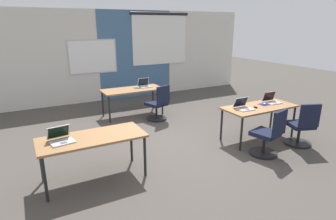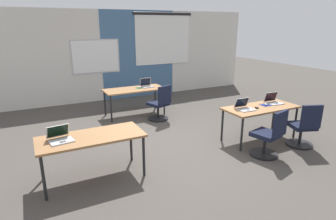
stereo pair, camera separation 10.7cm
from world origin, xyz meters
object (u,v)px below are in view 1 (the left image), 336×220
Objects in this scene: desk_near_right at (259,109)px; laptop_near_right_end at (272,100)px; desk_near_left at (92,140)px; laptop_near_left_end at (61,139)px; chair_far_right at (158,106)px; mouse_near_right_end at (264,104)px; mouse_near_right_inner at (256,107)px; laptop_near_right_inner at (244,107)px; chair_near_right_inner at (269,137)px; chair_near_right_end at (302,128)px; laptop_far_right at (145,85)px; desk_far_center at (132,91)px; mouse_far_right at (138,87)px.

desk_near_right is 0.46m from laptop_near_right_end.
desk_near_left is 0.45m from laptop_near_left_end.
mouse_near_right_end is at bearing 109.15° from chair_far_right.
chair_far_right is 2.46m from mouse_near_right_inner.
laptop_near_right_inner reaches higher than mouse_near_right_inner.
mouse_near_right_inner reaches higher than desk_near_right.
desk_near_right is 0.88m from chair_near_right_inner.
laptop_near_right_inner is 1.23m from chair_near_right_end.
laptop_far_right is at bearing 109.66° from laptop_near_right_inner.
mouse_near_right_end is at bearing -54.91° from desk_far_center.
laptop_near_right_inner reaches higher than desk_near_right.
desk_near_right is 0.21m from mouse_near_right_end.
mouse_far_right is 0.12× the size of chair_near_right_inner.
laptop_near_right_inner reaches higher than laptop_near_left_end.
mouse_near_right_inner is (0.27, -0.06, -0.03)m from laptop_near_right_inner.
desk_far_center is 3.26m from mouse_near_right_inner.
chair_near_right_end is at bearing -55.01° from desk_near_right.
chair_far_right is 2.71× the size of laptop_near_right_inner.
laptop_near_left_end is at bearing -178.42° from laptop_near_right_inner.
laptop_near_right_end reaches higher than desk_far_center.
chair_near_right_inner is at bearing -113.85° from mouse_near_right_inner.
desk_near_right is at bearing -9.27° from laptop_near_left_end.
desk_near_left is 3.30m from desk_far_center.
laptop_far_right reaches higher than laptop_near_right_inner.
mouse_far_right is at bearing 113.81° from laptop_near_right_inner.
chair_far_right is 9.15× the size of mouse_near_right_inner.
desk_near_right is 1.74× the size of chair_far_right.
desk_near_left is 14.48× the size of mouse_near_right_end.
mouse_near_right_end is at bearing -57.73° from mouse_far_right.
laptop_near_right_inner is at bearing -68.01° from mouse_far_right.
desk_near_left is at bearing -179.27° from mouse_near_right_end.
laptop_near_right_end reaches higher than laptop_near_left_end.
desk_near_left is 1.74× the size of chair_near_right_inner.
chair_near_right_inner is 3.59m from laptop_near_left_end.
desk_near_right is 4.25× the size of laptop_near_left_end.
chair_far_right is at bearing 44.00° from desk_near_left.
chair_near_right_end is (2.06, -3.53, -0.36)m from mouse_far_right.
laptop_near_left_end is 4.12m from mouse_near_right_end.
laptop_near_left_end is (-2.60, -2.06, 0.39)m from chair_far_right.
chair_near_right_inner is at bearing 20.39° from chair_near_right_end.
laptop_near_right_inner is at bearing 168.63° from mouse_near_right_inner.
chair_near_right_end is (4.43, -0.72, -0.39)m from laptop_near_left_end.
laptop_near_left_end is (-3.94, 0.02, 0.11)m from desk_near_right.
chair_near_right_end is (0.65, -0.65, -0.36)m from mouse_near_right_inner.
mouse_near_right_inner is 0.29× the size of laptop_near_right_end.
desk_near_left is 4.25× the size of laptop_near_left_end.
chair_far_right and chair_near_right_inner have the same top height.
laptop_near_right_inner is (-0.43, 0.01, 0.11)m from desk_near_right.
laptop_near_left_end is at bearing 176.90° from desk_near_left.
laptop_far_right reaches higher than chair_near_right_end.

